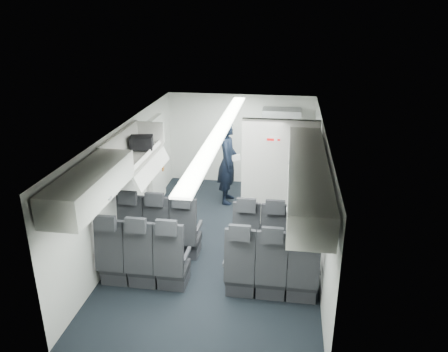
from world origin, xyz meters
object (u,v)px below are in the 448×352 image
(seat_row_front, at_px, (216,237))
(boarding_door, at_px, (156,161))
(seat_row_mid, at_px, (206,267))
(galley_unit, at_px, (280,150))
(carry_on_bag, at_px, (142,142))
(flight_attendant, at_px, (228,162))

(seat_row_front, xyz_separation_m, boarding_door, (-1.64, 2.09, 0.55))
(seat_row_mid, bearing_deg, seat_row_front, 90.00)
(galley_unit, distance_m, boarding_door, 2.84)
(seat_row_front, xyz_separation_m, carry_on_bag, (-1.40, 0.61, 1.41))
(galley_unit, relative_size, boarding_door, 1.02)
(flight_attendant, bearing_deg, carry_on_bag, 141.96)
(boarding_door, height_order, carry_on_bag, carry_on_bag)
(seat_row_mid, bearing_deg, carry_on_bag, 132.79)
(carry_on_bag, bearing_deg, seat_row_front, -34.96)
(galley_unit, xyz_separation_m, carry_on_bag, (-2.35, -2.64, 0.87))
(flight_attendant, xyz_separation_m, carry_on_bag, (-1.27, -1.74, 0.91))
(seat_row_mid, xyz_separation_m, carry_on_bag, (-1.40, 1.51, 1.41))
(boarding_door, relative_size, flight_attendant, 1.02)
(galley_unit, bearing_deg, seat_row_front, -106.28)
(seat_row_front, height_order, seat_row_mid, same)
(seat_row_front, bearing_deg, boarding_door, 128.16)
(seat_row_front, distance_m, boarding_door, 2.71)
(carry_on_bag, bearing_deg, boarding_door, 87.89)
(seat_row_mid, relative_size, flight_attendant, 1.83)
(galley_unit, bearing_deg, carry_on_bag, -131.65)
(galley_unit, xyz_separation_m, boarding_door, (-2.59, -1.17, 0.00))
(galley_unit, xyz_separation_m, flight_attendant, (-1.08, -0.90, -0.04))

